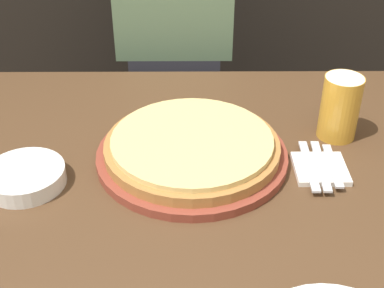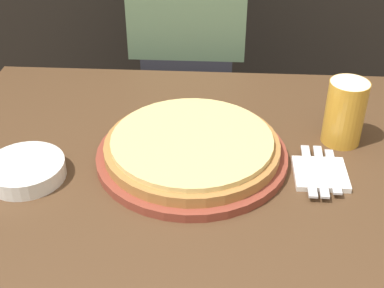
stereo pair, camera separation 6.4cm
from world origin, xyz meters
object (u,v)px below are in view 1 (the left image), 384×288
object	(u,v)px
pizza_on_board	(192,149)
fork	(309,165)
side_bowl	(25,177)
diner_person	(175,63)
spoon	(333,165)
dinner_knife	(321,165)
beer_glass	(340,105)

from	to	relation	value
pizza_on_board	fork	xyz separation A→B (m)	(0.25, -0.05, -0.01)
side_bowl	diner_person	world-z (taller)	diner_person
spoon	diner_person	size ratio (longest dim) A/B	0.11
dinner_knife	pizza_on_board	bearing A→B (deg)	170.60
dinner_knife	spoon	size ratio (longest dim) A/B	1.18
diner_person	spoon	bearing A→B (deg)	-63.18
side_bowl	fork	size ratio (longest dim) A/B	0.92
dinner_knife	diner_person	world-z (taller)	diner_person
fork	dinner_knife	distance (m)	0.02
fork	diner_person	xyz separation A→B (m)	(-0.30, 0.69, -0.09)
dinner_knife	diner_person	size ratio (longest dim) A/B	0.13
spoon	beer_glass	bearing A→B (deg)	74.33
diner_person	fork	bearing A→B (deg)	-66.58
pizza_on_board	spoon	distance (m)	0.30
spoon	side_bowl	bearing A→B (deg)	-176.40
beer_glass	dinner_knife	size ratio (longest dim) A/B	0.84
side_bowl	dinner_knife	xyz separation A→B (m)	(0.61, 0.04, -0.00)
dinner_knife	beer_glass	bearing A→B (deg)	65.35
diner_person	side_bowl	bearing A→B (deg)	-111.61
beer_glass	diner_person	world-z (taller)	diner_person
side_bowl	spoon	bearing A→B (deg)	3.60
side_bowl	fork	world-z (taller)	side_bowl
beer_glass	side_bowl	size ratio (longest dim) A/B	0.92
beer_glass	diner_person	distance (m)	0.69
side_bowl	dinner_knife	distance (m)	0.62
side_bowl	beer_glass	bearing A→B (deg)	14.87
beer_glass	dinner_knife	world-z (taller)	beer_glass
pizza_on_board	spoon	size ratio (longest dim) A/B	2.73
fork	pizza_on_board	bearing A→B (deg)	169.67
pizza_on_board	dinner_knife	size ratio (longest dim) A/B	2.32
pizza_on_board	beer_glass	world-z (taller)	beer_glass
dinner_knife	diner_person	bearing A→B (deg)	115.14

